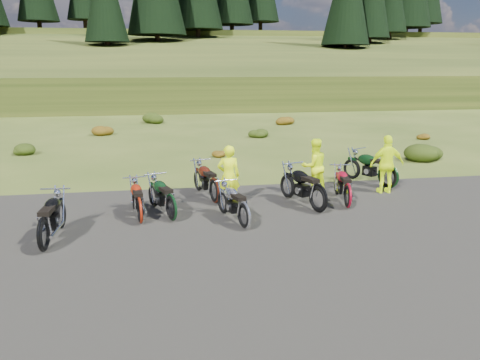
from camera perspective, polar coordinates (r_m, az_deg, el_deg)
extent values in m
plane|color=#3A4B19|center=(12.09, 4.23, -5.52)|extent=(300.00, 300.00, 0.00)
cube|color=black|center=(10.29, 6.86, -9.18)|extent=(20.00, 12.00, 0.04)
cube|color=#273812|center=(121.17, -8.27, 11.97)|extent=(300.00, 90.00, 9.17)
cylinder|color=black|center=(82.31, -23.22, 16.73)|extent=(0.70, 0.70, 2.20)
cylinder|color=black|center=(87.16, -18.32, 17.45)|extent=(0.70, 0.70, 2.20)
cylinder|color=black|center=(61.41, -15.80, 15.05)|extent=(0.70, 0.70, 2.20)
cylinder|color=black|center=(67.13, -10.01, 16.24)|extent=(0.70, 0.70, 2.20)
cylinder|color=black|center=(73.40, -5.12, 17.12)|extent=(0.70, 0.70, 2.20)
cylinder|color=black|center=(80.10, -0.99, 17.77)|extent=(0.70, 0.70, 2.20)
cylinder|color=black|center=(87.12, 2.51, 18.11)|extent=(0.70, 0.70, 2.20)
cylinder|color=black|center=(64.60, 12.60, 14.98)|extent=(0.70, 0.70, 2.20)
cylinder|color=black|center=(72.50, 15.42, 15.63)|extent=(0.70, 0.70, 2.20)
cylinder|color=black|center=(80.53, 17.69, 16.12)|extent=(0.70, 0.70, 2.20)
cylinder|color=black|center=(88.66, 19.55, 16.51)|extent=(0.70, 0.70, 2.20)
cylinder|color=black|center=(96.87, 21.10, 16.82)|extent=(0.70, 0.70, 2.20)
ellipsoid|color=black|center=(23.55, -24.99, 3.59)|extent=(1.03, 1.03, 0.61)
ellipsoid|color=brown|center=(28.12, -16.48, 5.98)|extent=(1.30, 1.30, 0.77)
ellipsoid|color=black|center=(33.17, -10.41, 7.60)|extent=(1.56, 1.56, 0.92)
ellipsoid|color=brown|center=(20.75, -2.79, 3.42)|extent=(0.77, 0.77, 0.45)
ellipsoid|color=black|center=(26.36, 2.16, 5.87)|extent=(1.03, 1.03, 0.61)
ellipsoid|color=brown|center=(32.13, 5.38, 7.43)|extent=(1.30, 1.30, 0.77)
ellipsoid|color=black|center=(21.55, 21.60, 3.48)|extent=(1.56, 1.56, 0.92)
ellipsoid|color=brown|center=(27.55, 21.18, 5.13)|extent=(0.77, 0.77, 0.45)
imported|color=#E1FE0D|center=(13.36, -1.40, 0.38)|extent=(0.66, 0.45, 1.78)
imported|color=#E1FE0D|center=(14.84, 9.01, 1.54)|extent=(0.95, 0.79, 1.75)
imported|color=#E1FE0D|center=(15.44, 17.46, 1.73)|extent=(1.11, 0.51, 1.85)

